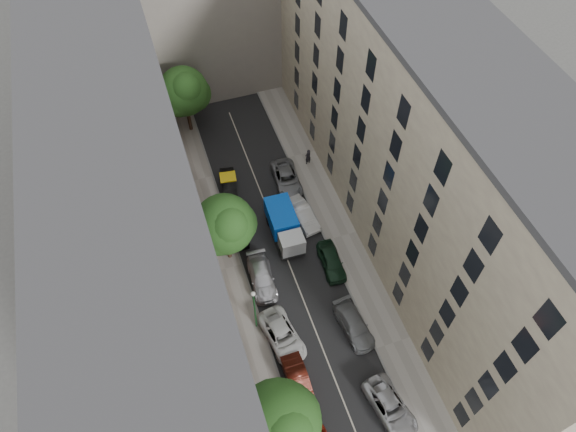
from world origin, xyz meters
name	(u,v)px	position (x,y,z in m)	size (l,w,h in m)	color
ground	(285,253)	(0.00, 0.00, 0.00)	(120.00, 120.00, 0.00)	#4C4C49
road_surface	(285,253)	(0.00, 0.00, 0.01)	(8.00, 44.00, 0.02)	black
sidewalk_left	(226,269)	(-5.50, 0.00, 0.07)	(3.00, 44.00, 0.15)	gray
sidewalk_right	(341,236)	(5.50, 0.00, 0.07)	(3.00, 44.00, 0.15)	gray
building_left	(137,218)	(-11.00, 0.00, 10.00)	(8.00, 44.00, 20.00)	#4C4A47
building_right	(416,147)	(11.00, 0.00, 10.00)	(8.00, 44.00, 20.00)	#BBB091
building_endcap	(202,0)	(0.00, 28.00, 9.00)	(18.00, 12.00, 18.00)	slate
tarp_truck	(284,225)	(0.60, 1.91, 1.46)	(2.45, 5.78, 2.64)	black
car_left_1	(298,382)	(-2.80, -11.73, 0.73)	(1.55, 4.43, 1.46)	#501910
car_left_2	(282,335)	(-2.80, -7.80, 0.71)	(2.37, 5.13, 1.43)	silver
car_left_3	(262,277)	(-2.80, -2.20, 0.71)	(2.00, 4.93, 1.43)	#BCBCC1
car_left_4	(236,229)	(-3.60, 3.40, 0.74)	(1.75, 4.36, 1.48)	black
car_left_5	(229,184)	(-2.80, 9.00, 0.66)	(1.39, 3.99, 1.31)	black
car_right_0	(390,407)	(2.95, -15.61, 0.69)	(2.28, 4.96, 1.38)	#B0B1B5
car_right_1	(354,325)	(2.98, -8.80, 0.68)	(1.91, 4.70, 1.36)	slate
car_right_2	(331,261)	(3.47, -2.60, 0.74)	(1.75, 4.35, 1.48)	black
car_right_3	(303,214)	(2.80, 3.07, 0.74)	(1.56, 4.48, 1.48)	silver
car_right_4	(287,179)	(2.80, 7.80, 0.72)	(2.38, 5.16, 1.43)	gray
tree_near	(280,425)	(-5.40, -15.45, 5.40)	(5.75, 5.54, 8.18)	#382619
tree_mid	(226,226)	(-4.71, 1.04, 4.88)	(5.39, 5.14, 7.43)	#382619
tree_far	(185,93)	(-4.53, 18.30, 5.16)	(5.33, 5.06, 7.73)	#382619
lamp_post	(254,306)	(-4.45, -6.10, 3.68)	(0.36, 0.36, 5.62)	#175121
pedestrian	(308,157)	(5.69, 9.59, 1.10)	(0.69, 0.45, 1.90)	black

